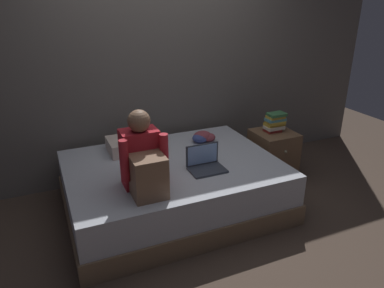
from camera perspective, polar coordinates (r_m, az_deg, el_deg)
The scene contains 9 objects.
ground_plane at distance 3.51m, azimuth 1.99°, elevation -11.63°, with size 8.00×8.00×0.00m, color #47382D.
wall_back at distance 4.07m, azimuth -5.24°, elevation 13.63°, with size 5.60×0.10×2.70m, color #605B56.
bed at distance 3.55m, azimuth -2.99°, elevation -6.61°, with size 2.00×1.50×0.49m.
nightstand at distance 4.27m, azimuth 12.55°, elevation -1.57°, with size 0.44×0.46×0.54m.
person_sitting at distance 2.91m, azimuth -7.67°, elevation -2.63°, with size 0.39×0.44×0.66m.
laptop at distance 3.30m, azimuth 2.09°, elevation -3.08°, with size 0.32×0.23×0.22m.
pillow at distance 3.75m, azimuth -8.77°, elevation 0.06°, with size 0.56×0.36×0.13m, color beige.
book_stack at distance 4.15m, azimuth 12.87°, elevation 3.35°, with size 0.23×0.15×0.22m.
clothes_pile at distance 3.92m, azimuth 1.75°, elevation 1.11°, with size 0.26×0.18×0.11m.
Camera 1 is at (-1.27, -2.62, 1.96)m, focal length 33.99 mm.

